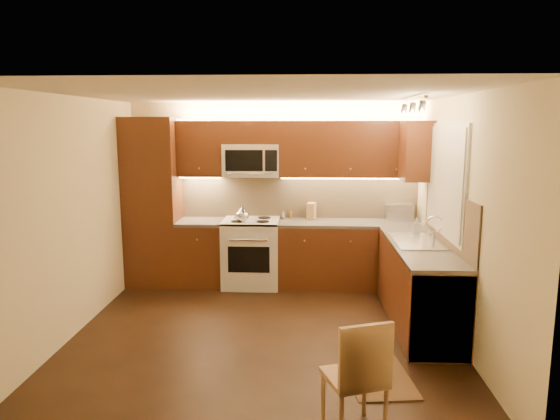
# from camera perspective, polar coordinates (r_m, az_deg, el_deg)

# --- Properties ---
(floor) EXTENTS (4.00, 4.00, 0.01)m
(floor) POSITION_cam_1_polar(r_m,az_deg,el_deg) (5.59, -1.86, -13.69)
(floor) COLOR black
(floor) RESTS_ON ground
(ceiling) EXTENTS (4.00, 4.00, 0.01)m
(ceiling) POSITION_cam_1_polar(r_m,az_deg,el_deg) (5.14, -2.02, 12.83)
(ceiling) COLOR beige
(ceiling) RESTS_ON ground
(wall_back) EXTENTS (4.00, 0.01, 2.50)m
(wall_back) POSITION_cam_1_polar(r_m,az_deg,el_deg) (7.19, -0.64, 1.94)
(wall_back) COLOR beige
(wall_back) RESTS_ON ground
(wall_front) EXTENTS (4.00, 0.01, 2.50)m
(wall_front) POSITION_cam_1_polar(r_m,az_deg,el_deg) (3.29, -4.80, -7.43)
(wall_front) COLOR beige
(wall_front) RESTS_ON ground
(wall_left) EXTENTS (0.01, 4.00, 2.50)m
(wall_left) POSITION_cam_1_polar(r_m,az_deg,el_deg) (5.74, -22.25, -0.74)
(wall_left) COLOR beige
(wall_left) RESTS_ON ground
(wall_right) EXTENTS (0.01, 4.00, 2.50)m
(wall_right) POSITION_cam_1_polar(r_m,az_deg,el_deg) (5.44, 19.57, -1.13)
(wall_right) COLOR beige
(wall_right) RESTS_ON ground
(pantry) EXTENTS (0.70, 0.60, 2.30)m
(pantry) POSITION_cam_1_polar(r_m,az_deg,el_deg) (7.20, -14.00, 0.86)
(pantry) COLOR #451E0E
(pantry) RESTS_ON floor
(base_cab_back_left) EXTENTS (0.62, 0.60, 0.86)m
(base_cab_back_left) POSITION_cam_1_polar(r_m,az_deg,el_deg) (7.19, -8.70, -4.85)
(base_cab_back_left) COLOR #451E0E
(base_cab_back_left) RESTS_ON floor
(counter_back_left) EXTENTS (0.62, 0.60, 0.04)m
(counter_back_left) POSITION_cam_1_polar(r_m,az_deg,el_deg) (7.09, -8.79, -1.32)
(counter_back_left) COLOR #3C3937
(counter_back_left) RESTS_ON base_cab_back_left
(base_cab_back_right) EXTENTS (1.92, 0.60, 0.86)m
(base_cab_back_right) POSITION_cam_1_polar(r_m,az_deg,el_deg) (7.07, 7.71, -5.06)
(base_cab_back_right) COLOR #451E0E
(base_cab_back_right) RESTS_ON floor
(counter_back_right) EXTENTS (1.92, 0.60, 0.04)m
(counter_back_right) POSITION_cam_1_polar(r_m,az_deg,el_deg) (6.97, 7.79, -1.48)
(counter_back_right) COLOR #3C3937
(counter_back_right) RESTS_ON base_cab_back_right
(base_cab_right) EXTENTS (0.60, 2.00, 0.86)m
(base_cab_right) POSITION_cam_1_polar(r_m,az_deg,el_deg) (5.94, 15.21, -8.20)
(base_cab_right) COLOR #451E0E
(base_cab_right) RESTS_ON floor
(counter_right) EXTENTS (0.60, 2.00, 0.04)m
(counter_right) POSITION_cam_1_polar(r_m,az_deg,el_deg) (5.82, 15.40, -3.97)
(counter_right) COLOR #3C3937
(counter_right) RESTS_ON base_cab_right
(dishwasher) EXTENTS (0.58, 0.60, 0.84)m
(dishwasher) POSITION_cam_1_polar(r_m,az_deg,el_deg) (5.29, 16.84, -10.49)
(dishwasher) COLOR silver
(dishwasher) RESTS_ON floor
(backsplash_back) EXTENTS (3.30, 0.02, 0.60)m
(backsplash_back) POSITION_cam_1_polar(r_m,az_deg,el_deg) (7.18, 2.15, 1.52)
(backsplash_back) COLOR tan
(backsplash_back) RESTS_ON wall_back
(backsplash_right) EXTENTS (0.02, 2.00, 0.60)m
(backsplash_right) POSITION_cam_1_polar(r_m,az_deg,el_deg) (5.82, 18.33, -0.88)
(backsplash_right) COLOR tan
(backsplash_right) RESTS_ON wall_right
(upper_cab_back_left) EXTENTS (0.62, 0.35, 0.75)m
(upper_cab_back_left) POSITION_cam_1_polar(r_m,az_deg,el_deg) (7.09, -8.80, 6.79)
(upper_cab_back_left) COLOR #451E0E
(upper_cab_back_left) RESTS_ON wall_back
(upper_cab_back_right) EXTENTS (1.92, 0.35, 0.75)m
(upper_cab_back_right) POSITION_cam_1_polar(r_m,az_deg,el_deg) (6.98, 7.89, 6.77)
(upper_cab_back_right) COLOR #451E0E
(upper_cab_back_right) RESTS_ON wall_back
(upper_cab_bridge) EXTENTS (0.76, 0.35, 0.31)m
(upper_cab_bridge) POSITION_cam_1_polar(r_m,az_deg,el_deg) (6.98, -3.22, 8.65)
(upper_cab_bridge) COLOR #451E0E
(upper_cab_bridge) RESTS_ON wall_back
(upper_cab_right_corner) EXTENTS (0.35, 0.50, 0.75)m
(upper_cab_right_corner) POSITION_cam_1_polar(r_m,az_deg,el_deg) (6.67, 14.98, 6.41)
(upper_cab_right_corner) COLOR #451E0E
(upper_cab_right_corner) RESTS_ON wall_right
(stove) EXTENTS (0.76, 0.65, 0.92)m
(stove) POSITION_cam_1_polar(r_m,az_deg,el_deg) (7.05, -3.22, -4.78)
(stove) COLOR silver
(stove) RESTS_ON floor
(microwave) EXTENTS (0.76, 0.38, 0.44)m
(microwave) POSITION_cam_1_polar(r_m,az_deg,el_deg) (6.98, -3.21, 5.57)
(microwave) COLOR silver
(microwave) RESTS_ON wall_back
(window_frame) EXTENTS (0.03, 1.44, 1.24)m
(window_frame) POSITION_cam_1_polar(r_m,az_deg,el_deg) (5.91, 18.10, 3.20)
(window_frame) COLOR silver
(window_frame) RESTS_ON wall_right
(window_blinds) EXTENTS (0.02, 1.36, 1.16)m
(window_blinds) POSITION_cam_1_polar(r_m,az_deg,el_deg) (5.90, 17.91, 3.21)
(window_blinds) COLOR silver
(window_blinds) RESTS_ON wall_right
(sink) EXTENTS (0.52, 0.86, 0.15)m
(sink) POSITION_cam_1_polar(r_m,az_deg,el_deg) (5.94, 15.13, -2.74)
(sink) COLOR silver
(sink) RESTS_ON counter_right
(faucet) EXTENTS (0.20, 0.04, 0.30)m
(faucet) POSITION_cam_1_polar(r_m,az_deg,el_deg) (5.96, 16.85, -2.03)
(faucet) COLOR silver
(faucet) RESTS_ON counter_right
(track_light_bar) EXTENTS (0.04, 1.20, 0.03)m
(track_light_bar) POSITION_cam_1_polar(r_m,az_deg,el_deg) (5.63, 14.61, 11.84)
(track_light_bar) COLOR silver
(track_light_bar) RESTS_ON ceiling
(kettle) EXTENTS (0.24, 0.24, 0.22)m
(kettle) POSITION_cam_1_polar(r_m,az_deg,el_deg) (6.79, -4.25, -0.44)
(kettle) COLOR silver
(kettle) RESTS_ON stove
(toaster_oven) EXTENTS (0.38, 0.29, 0.22)m
(toaster_oven) POSITION_cam_1_polar(r_m,az_deg,el_deg) (7.21, 13.12, -0.21)
(toaster_oven) COLOR silver
(toaster_oven) RESTS_ON counter_back_right
(knife_block) EXTENTS (0.14, 0.19, 0.23)m
(knife_block) POSITION_cam_1_polar(r_m,az_deg,el_deg) (7.09, 3.53, -0.11)
(knife_block) COLOR #A66F4B
(knife_block) RESTS_ON counter_back_right
(spice_jar_a) EXTENTS (0.05, 0.05, 0.09)m
(spice_jar_a) POSITION_cam_1_polar(r_m,az_deg,el_deg) (7.13, 0.44, -0.60)
(spice_jar_a) COLOR silver
(spice_jar_a) RESTS_ON counter_back_right
(spice_jar_b) EXTENTS (0.05, 0.05, 0.10)m
(spice_jar_b) POSITION_cam_1_polar(r_m,az_deg,el_deg) (7.13, 0.44, -0.55)
(spice_jar_b) COLOR olive
(spice_jar_b) RESTS_ON counter_back_right
(spice_jar_c) EXTENTS (0.06, 0.06, 0.10)m
(spice_jar_c) POSITION_cam_1_polar(r_m,az_deg,el_deg) (7.07, 0.42, -0.65)
(spice_jar_c) COLOR silver
(spice_jar_c) RESTS_ON counter_back_right
(spice_jar_d) EXTENTS (0.05, 0.05, 0.10)m
(spice_jar_d) POSITION_cam_1_polar(r_m,az_deg,el_deg) (7.16, 1.20, -0.51)
(spice_jar_d) COLOR olive
(spice_jar_d) RESTS_ON counter_back_right
(soap_bottle) EXTENTS (0.08, 0.09, 0.18)m
(soap_bottle) POSITION_cam_1_polar(r_m,az_deg,el_deg) (6.45, 15.00, -1.64)
(soap_bottle) COLOR #B1B1B5
(soap_bottle) RESTS_ON counter_right
(rug) EXTENTS (0.63, 0.86, 0.01)m
(rug) POSITION_cam_1_polar(r_m,az_deg,el_deg) (4.80, 10.95, -17.88)
(rug) COLOR black
(rug) RESTS_ON floor
(dining_chair) EXTENTS (0.50, 0.50, 0.89)m
(dining_chair) POSITION_cam_1_polar(r_m,az_deg,el_deg) (3.86, 8.29, -17.72)
(dining_chair) COLOR #A66F4B
(dining_chair) RESTS_ON floor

